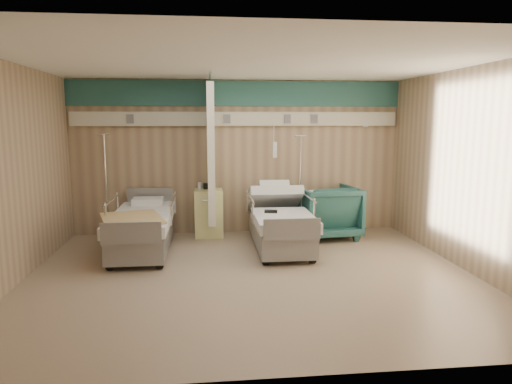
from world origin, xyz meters
TOP-DOWN VIEW (x-y plane):
  - ground at (0.00, 0.00)m, footprint 6.00×5.00m
  - room_walls at (-0.03, 0.25)m, footprint 6.04×5.04m
  - bed_right at (0.60, 1.30)m, footprint 1.00×2.16m
  - bed_left at (-1.60, 1.30)m, footprint 1.00×2.16m
  - bedside_cabinet at (-0.55, 2.20)m, footprint 0.50×0.48m
  - visitor_armchair at (1.55, 1.90)m, footprint 1.11×1.13m
  - waffle_blanket at (1.54, 1.91)m, footprint 0.67×0.62m
  - iv_stand_right at (1.10, 2.15)m, footprint 0.32×0.32m
  - iv_stand_left at (-2.32, 2.19)m, footprint 0.33×0.33m
  - call_remote at (0.42, 1.10)m, footprint 0.21×0.13m
  - tan_blanket at (-1.69, 0.84)m, footprint 1.09×1.23m
  - toiletry_bag at (-0.54, 2.28)m, footprint 0.20×0.14m
  - white_cup at (-0.70, 2.32)m, footprint 0.08×0.08m

SIDE VIEW (x-z plane):
  - ground at x=0.00m, z-range 0.00..0.00m
  - bed_right at x=0.60m, z-range 0.00..0.63m
  - bed_left at x=-1.60m, z-range 0.00..0.63m
  - iv_stand_right at x=1.10m, z-range -0.54..1.28m
  - iv_stand_left at x=-2.32m, z-range -0.55..1.30m
  - bedside_cabinet at x=-0.55m, z-range 0.00..0.85m
  - visitor_armchair at x=1.55m, z-range 0.00..0.94m
  - tan_blanket at x=-1.69m, z-range 0.63..0.67m
  - call_remote at x=0.42m, z-range 0.63..0.67m
  - toiletry_bag at x=-0.54m, z-range 0.85..0.96m
  - white_cup at x=-0.70m, z-range 0.85..0.97m
  - waffle_blanket at x=1.54m, z-range 0.94..1.00m
  - room_walls at x=-0.03m, z-range 0.45..3.27m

